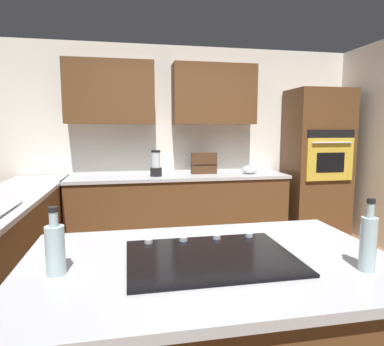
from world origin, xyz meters
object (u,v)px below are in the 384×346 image
Objects in this scene: wall_oven at (317,163)px; spice_rack at (204,163)px; mixing_bowl at (250,170)px; cooktop at (210,257)px; second_bottle at (368,242)px; blender at (156,165)px; oil_bottle at (55,248)px.

wall_oven is 6.03× the size of spice_rack.
spice_rack is at bearing -3.01° from wall_oven.
wall_oven is at bearing -177.95° from mixing_bowl.
second_bottle is (-0.61, 0.26, 0.12)m from cooktop.
wall_oven is 3.48m from second_bottle.
spice_rack is at bearing -11.31° from mixing_bowl.
wall_oven is 2.67× the size of cooktop.
blender is 1.06× the size of second_bottle.
blender reaches higher than second_bottle.
spice_rack is 3.23m from oil_bottle.
blender is at bearing -102.88° from oil_bottle.
blender reaches higher than cooktop.
cooktop is at bearing 77.67° from spice_rack.
mixing_bowl is 3.11m from second_bottle.
cooktop is (2.24, 2.82, -0.11)m from wall_oven.
blender reaches higher than spice_rack.
wall_oven is 1.00m from mixing_bowl.
spice_rack is at bearing -169.54° from blender.
second_bottle is at bearing 170.73° from oil_bottle.
wall_oven is 4.08m from oil_bottle.
mixing_bowl is 0.72× the size of oil_bottle.
oil_bottle is (2.90, 2.87, -0.00)m from wall_oven.
blender is 0.98× the size of spice_rack.
mixing_bowl is (-1.24, -2.79, 0.05)m from cooktop.
spice_rack reaches higher than mixing_bowl.
cooktop is 2.69× the size of oil_bottle.
spice_rack is 1.19× the size of oil_bottle.
wall_oven is at bearing -135.25° from oil_bottle.
mixing_bowl is at bearing -123.79° from oil_bottle.
wall_oven is 1.60m from spice_rack.
blender reaches higher than oil_bottle.
spice_rack and oil_bottle have the same top height.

